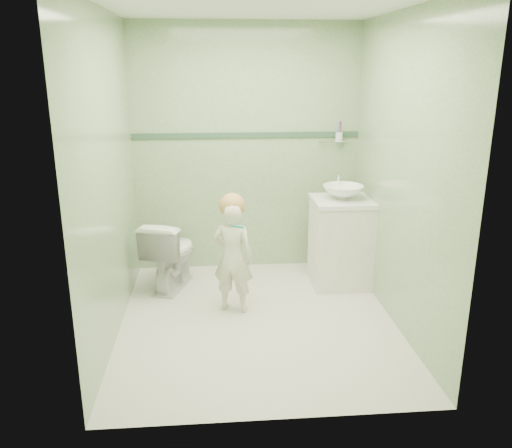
{
  "coord_description": "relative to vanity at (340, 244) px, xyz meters",
  "views": [
    {
      "loc": [
        -0.34,
        -3.84,
        2.0
      ],
      "look_at": [
        0.0,
        0.15,
        0.78
      ],
      "focal_mm": 36.73,
      "sensor_mm": 36.0,
      "label": 1
    }
  ],
  "objects": [
    {
      "name": "toilet",
      "position": [
        -1.58,
        0.06,
        -0.07
      ],
      "size": [
        0.56,
        0.73,
        0.66
      ],
      "primitive_type": "imported",
      "rotation": [
        0.0,
        0.0,
        2.82
      ],
      "color": "white",
      "rests_on": "ground"
    },
    {
      "name": "trim_stripe",
      "position": [
        -0.84,
        0.54,
        0.95
      ],
      "size": [
        2.2,
        0.02,
        0.05
      ],
      "primitive_type": "cube",
      "color": "#32523D",
      "rests_on": "room_shell"
    },
    {
      "name": "vanity",
      "position": [
        0.0,
        0.0,
        0.0
      ],
      "size": [
        0.52,
        0.5,
        0.8
      ],
      "primitive_type": "cube",
      "color": "silver",
      "rests_on": "ground"
    },
    {
      "name": "cup_holder",
      "position": [
        0.05,
        0.48,
        0.93
      ],
      "size": [
        0.26,
        0.07,
        0.21
      ],
      "color": "silver",
      "rests_on": "room_shell"
    },
    {
      "name": "teal_toothbrush",
      "position": [
        -0.99,
        -0.62,
        0.39
      ],
      "size": [
        0.11,
        0.14,
        0.08
      ],
      "color": "#0F9284",
      "rests_on": "toddler"
    },
    {
      "name": "basin",
      "position": [
        0.0,
        0.0,
        0.49
      ],
      "size": [
        0.37,
        0.37,
        0.13
      ],
      "primitive_type": "imported",
      "color": "white",
      "rests_on": "counter"
    },
    {
      "name": "toddler",
      "position": [
        -1.03,
        -0.48,
        0.07
      ],
      "size": [
        0.4,
        0.32,
        0.94
      ],
      "primitive_type": "imported",
      "rotation": [
        0.0,
        0.0,
        2.83
      ],
      "color": "beige",
      "rests_on": "ground"
    },
    {
      "name": "faucet",
      "position": [
        0.0,
        0.19,
        0.57
      ],
      "size": [
        0.03,
        0.13,
        0.18
      ],
      "color": "silver",
      "rests_on": "counter"
    },
    {
      "name": "ground",
      "position": [
        -0.84,
        -0.7,
        -0.4
      ],
      "size": [
        2.5,
        2.5,
        0.0
      ],
      "primitive_type": "plane",
      "color": "beige",
      "rests_on": "ground"
    },
    {
      "name": "hair_cap",
      "position": [
        -1.03,
        -0.45,
        0.51
      ],
      "size": [
        0.21,
        0.21,
        0.21
      ],
      "primitive_type": "sphere",
      "color": "tan",
      "rests_on": "toddler"
    },
    {
      "name": "counter",
      "position": [
        0.0,
        0.0,
        0.41
      ],
      "size": [
        0.54,
        0.52,
        0.04
      ],
      "primitive_type": "cube",
      "color": "white",
      "rests_on": "vanity"
    },
    {
      "name": "room_shell",
      "position": [
        -0.84,
        -0.7,
        0.8
      ],
      "size": [
        2.5,
        2.54,
        2.4
      ],
      "color": "#83A978",
      "rests_on": "ground"
    }
  ]
}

